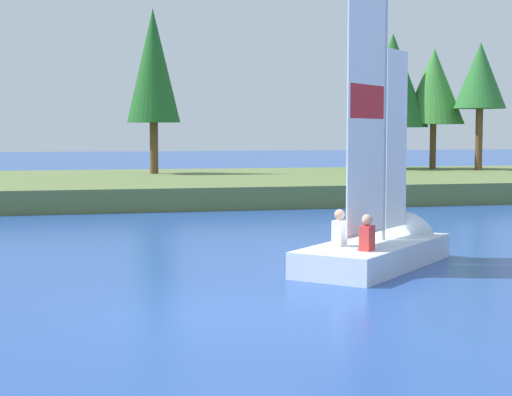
% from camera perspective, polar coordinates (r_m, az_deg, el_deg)
% --- Properties ---
extents(ground_plane, '(200.00, 200.00, 0.00)m').
position_cam_1_polar(ground_plane, '(12.13, -1.65, -8.07)').
color(ground_plane, '#234793').
extents(shore_bank, '(80.00, 14.14, 0.78)m').
position_cam_1_polar(shore_bank, '(34.38, -9.31, 0.76)').
color(shore_bank, '#5B703D').
rests_on(shore_bank, ground).
extents(shoreline_tree_midleft, '(2.35, 2.35, 7.27)m').
position_cam_1_polar(shoreline_tree_midleft, '(37.22, -7.08, 8.97)').
color(shoreline_tree_midleft, brown).
rests_on(shoreline_tree_midleft, shore_bank).
extents(shoreline_tree_centre, '(3.57, 3.57, 6.72)m').
position_cam_1_polar(shoreline_tree_centre, '(42.16, 9.38, 7.96)').
color(shoreline_tree_centre, brown).
rests_on(shoreline_tree_centre, shore_bank).
extents(shoreline_tree_midright, '(3.07, 3.07, 5.99)m').
position_cam_1_polar(shoreline_tree_midright, '(42.60, 12.13, 7.49)').
color(shoreline_tree_midright, brown).
rests_on(shoreline_tree_midright, shore_bank).
extents(shoreline_tree_right, '(2.48, 2.48, 6.14)m').
position_cam_1_polar(shoreline_tree_right, '(41.64, 15.16, 8.06)').
color(shoreline_tree_right, brown).
rests_on(shoreline_tree_right, shore_bank).
extents(sailboat, '(4.42, 4.40, 6.82)m').
position_cam_1_polar(sailboat, '(17.09, 9.15, -2.80)').
color(sailboat, silver).
rests_on(sailboat, ground).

